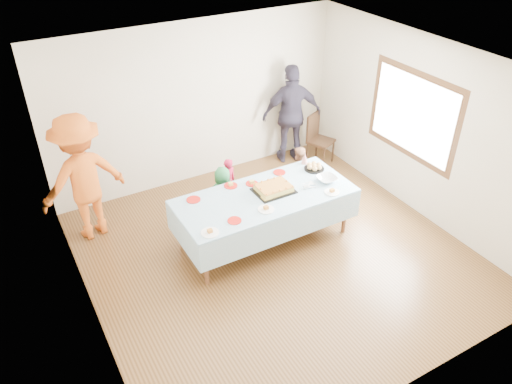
% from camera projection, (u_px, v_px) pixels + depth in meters
% --- Properties ---
extents(ground, '(5.00, 5.00, 0.00)m').
position_uv_depth(ground, '(276.00, 254.00, 7.05)').
color(ground, '#4A2E15').
rests_on(ground, ground).
extents(room_walls, '(5.04, 5.04, 2.72)m').
position_uv_depth(room_walls, '(282.00, 141.00, 6.11)').
color(room_walls, beige).
rests_on(room_walls, ground).
extents(party_table, '(2.50, 1.10, 0.78)m').
position_uv_depth(party_table, '(265.00, 198.00, 6.93)').
color(party_table, '#58331E').
rests_on(party_table, ground).
extents(birthday_cake, '(0.54, 0.42, 0.10)m').
position_uv_depth(birthday_cake, '(274.00, 188.00, 6.96)').
color(birthday_cake, black).
rests_on(birthday_cake, party_table).
extents(rolls_tray, '(0.30, 0.30, 0.09)m').
position_uv_depth(rolls_tray, '(314.00, 167.00, 7.47)').
color(rolls_tray, black).
rests_on(rolls_tray, party_table).
extents(punch_bowl, '(0.28, 0.28, 0.07)m').
position_uv_depth(punch_bowl, '(327.00, 179.00, 7.19)').
color(punch_bowl, silver).
rests_on(punch_bowl, party_table).
extents(party_hat, '(0.10, 0.10, 0.17)m').
position_uv_depth(party_hat, '(305.00, 158.00, 7.59)').
color(party_hat, silver).
rests_on(party_hat, party_table).
extents(fork_pile, '(0.24, 0.18, 0.07)m').
position_uv_depth(fork_pile, '(307.00, 185.00, 7.05)').
color(fork_pile, white).
rests_on(fork_pile, party_table).
extents(plate_red_far_a, '(0.20, 0.20, 0.01)m').
position_uv_depth(plate_red_far_a, '(193.00, 200.00, 6.79)').
color(plate_red_far_a, red).
rests_on(plate_red_far_a, party_table).
extents(plate_red_far_b, '(0.19, 0.19, 0.01)m').
position_uv_depth(plate_red_far_b, '(231.00, 186.00, 7.09)').
color(plate_red_far_b, red).
rests_on(plate_red_far_b, party_table).
extents(plate_red_far_c, '(0.18, 0.18, 0.01)m').
position_uv_depth(plate_red_far_c, '(252.00, 184.00, 7.14)').
color(plate_red_far_c, red).
rests_on(plate_red_far_c, party_table).
extents(plate_red_far_d, '(0.18, 0.18, 0.01)m').
position_uv_depth(plate_red_far_d, '(279.00, 172.00, 7.40)').
color(plate_red_far_d, red).
rests_on(plate_red_far_d, party_table).
extents(plate_red_near, '(0.18, 0.18, 0.01)m').
position_uv_depth(plate_red_near, '(234.00, 221.00, 6.39)').
color(plate_red_near, red).
rests_on(plate_red_near, party_table).
extents(plate_white_left, '(0.23, 0.23, 0.01)m').
position_uv_depth(plate_white_left, '(210.00, 233.00, 6.18)').
color(plate_white_left, white).
rests_on(plate_white_left, party_table).
extents(plate_white_mid, '(0.22, 0.22, 0.01)m').
position_uv_depth(plate_white_mid, '(266.00, 209.00, 6.60)').
color(plate_white_mid, white).
rests_on(plate_white_mid, party_table).
extents(plate_white_right, '(0.21, 0.21, 0.01)m').
position_uv_depth(plate_white_right, '(332.00, 192.00, 6.95)').
color(plate_white_right, white).
rests_on(plate_white_right, party_table).
extents(dining_chair, '(0.54, 0.54, 0.93)m').
position_uv_depth(dining_chair, '(317.00, 136.00, 8.99)').
color(dining_chair, black).
rests_on(dining_chair, ground).
extents(toddler_left, '(0.33, 0.25, 0.83)m').
position_uv_depth(toddler_left, '(228.00, 182.00, 7.88)').
color(toddler_left, '#B5163B').
rests_on(toddler_left, ground).
extents(toddler_mid, '(0.48, 0.37, 0.88)m').
position_uv_depth(toddler_mid, '(223.00, 194.00, 7.55)').
color(toddler_mid, '#26723F').
rests_on(toddler_mid, ground).
extents(toddler_right, '(0.51, 0.45, 0.87)m').
position_uv_depth(toddler_right, '(298.00, 172.00, 8.10)').
color(toddler_right, tan).
rests_on(toddler_right, ground).
extents(adult_left, '(1.34, 0.93, 1.90)m').
position_uv_depth(adult_left, '(82.00, 178.00, 6.95)').
color(adult_left, '#D55D1A').
rests_on(adult_left, ground).
extents(adult_right, '(1.14, 0.72, 1.81)m').
position_uv_depth(adult_right, '(292.00, 114.00, 8.85)').
color(adult_right, '#302B3B').
rests_on(adult_right, ground).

